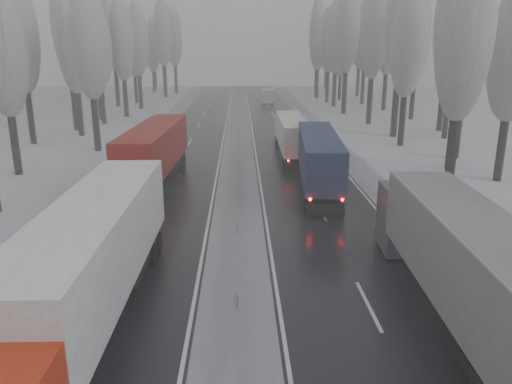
{
  "coord_description": "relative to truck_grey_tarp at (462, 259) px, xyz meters",
  "views": [
    {
      "loc": [
        0.23,
        -5.6,
        9.86
      ],
      "look_at": [
        1.06,
        20.81,
        2.2
      ],
      "focal_mm": 35.0,
      "sensor_mm": 36.0,
      "label": 1
    }
  ],
  "objects": [
    {
      "name": "carriageway_right",
      "position": [
        -2.94,
        19.25,
        -2.53
      ],
      "size": [
        7.5,
        200.0,
        0.03
      ],
      "primitive_type": "cube",
      "color": "black",
      "rests_on": "ground"
    },
    {
      "name": "carriageway_left",
      "position": [
        -13.44,
        19.25,
        -2.53
      ],
      "size": [
        7.5,
        200.0,
        0.03
      ],
      "primitive_type": "cube",
      "color": "black",
      "rests_on": "ground"
    },
    {
      "name": "median_slush",
      "position": [
        -8.19,
        19.25,
        -2.52
      ],
      "size": [
        3.0,
        200.0,
        0.04
      ],
      "primitive_type": "cube",
      "color": "#A8ABB0",
      "rests_on": "ground"
    },
    {
      "name": "shoulder_right",
      "position": [
        2.01,
        19.25,
        -2.52
      ],
      "size": [
        2.4,
        200.0,
        0.04
      ],
      "primitive_type": "cube",
      "color": "#A8ABB0",
      "rests_on": "ground"
    },
    {
      "name": "shoulder_left",
      "position": [
        -18.39,
        19.25,
        -2.52
      ],
      "size": [
        2.4,
        200.0,
        0.04
      ],
      "primitive_type": "cube",
      "color": "#A8ABB0",
      "rests_on": "ground"
    },
    {
      "name": "median_guardrail",
      "position": [
        -8.19,
        19.23,
        -1.94
      ],
      "size": [
        0.12,
        200.0,
        0.76
      ],
      "color": "slate",
      "rests_on": "ground"
    },
    {
      "name": "tree_18",
      "position": [
        6.31,
        16.28,
        8.16
      ],
      "size": [
        3.6,
        3.6,
        16.58
      ],
      "color": "black",
      "rests_on": "ground"
    },
    {
      "name": "tree_20",
      "position": [
        9.7,
        24.41,
        7.6
      ],
      "size": [
        3.6,
        3.6,
        15.71
      ],
      "color": "black",
      "rests_on": "ground"
    },
    {
      "name": "tree_21",
      "position": [
        11.93,
        28.41,
        9.46
      ],
      "size": [
        3.6,
        3.6,
        18.62
      ],
      "color": "black",
      "rests_on": "ground"
    },
    {
      "name": "tree_22",
      "position": [
        8.83,
        34.85,
        7.7
      ],
      "size": [
        3.6,
        3.6,
        15.86
      ],
      "color": "black",
      "rests_on": "ground"
    },
    {
      "name": "tree_23",
      "position": [
        15.11,
        38.85,
        6.23
      ],
      "size": [
        3.6,
        3.6,
        13.55
      ],
      "color": "black",
      "rests_on": "ground"
    },
    {
      "name": "tree_24",
      "position": [
        9.7,
        40.27,
        10.65
      ],
      "size": [
        3.6,
        3.6,
        20.49
      ],
      "color": "black",
      "rests_on": "ground"
    },
    {
      "name": "tree_25",
      "position": [
        16.62,
        44.27,
        9.98
      ],
      "size": [
        3.6,
        3.6,
        19.44
      ],
      "color": "black",
      "rests_on": "ground"
    },
    {
      "name": "tree_26",
      "position": [
        9.37,
        50.52,
        9.56
      ],
      "size": [
        3.6,
        3.6,
        18.78
      ],
      "color": "black",
      "rests_on": "ground"
    },
    {
      "name": "tree_27",
      "position": [
        16.52,
        54.52,
        8.82
      ],
      "size": [
        3.6,
        3.6,
        17.62
      ],
      "color": "black",
      "rests_on": "ground"
    },
    {
      "name": "tree_28",
      "position": [
        8.14,
        61.2,
        10.1
      ],
      "size": [
        3.6,
        3.6,
        19.62
      ],
      "color": "black",
      "rests_on": "ground"
    },
    {
      "name": "tree_29",
      "position": [
        15.52,
        65.2,
        9.13
      ],
      "size": [
        3.6,
        3.6,
        18.11
      ],
      "color": "black",
      "rests_on": "ground"
    },
    {
      "name": "tree_30",
      "position": [
        8.37,
        70.95,
        8.98
      ],
      "size": [
        3.6,
        3.6,
        17.86
      ],
      "color": "black",
      "rests_on": "ground"
    },
    {
      "name": "tree_31",
      "position": [
        14.28,
        74.95,
        9.43
      ],
      "size": [
        3.6,
        3.6,
        18.58
      ],
      "color": "black",
      "rests_on": "ground"
    },
    {
      "name": "tree_32",
      "position": [
        8.44,
        78.46,
        8.64
      ],
      "size": [
        3.6,
        3.6,
        17.33
      ],
      "color": "black",
      "rests_on": "ground"
    },
    {
      "name": "tree_33",
      "position": [
        11.57,
        82.46,
        6.72
      ],
      "size": [
        3.6,
        3.6,
        14.33
      ],
      "color": "black",
      "rests_on": "ground"
    },
    {
      "name": "tree_34",
      "position": [
        7.54,
        85.56,
        8.83
      ],
      "size": [
        3.6,
        3.6,
        17.63
      ],
      "color": "black",
      "rests_on": "ground"
    },
    {
      "name": "tree_35",
      "position": [
        16.75,
        89.56,
        9.23
      ],
      "size": [
        3.6,
        3.6,
        18.25
      ],
      "color": "black",
      "rests_on": "ground"
    },
    {
      "name": "tree_36",
      "position": [
        8.84,
        95.41,
        10.48
      ],
      "size": [
        3.6,
        3.6,
        20.23
      ],
      "color": "black",
      "rests_on": "ground"
    },
    {
      "name": "tree_37",
      "position": [
        15.83,
        99.41,
        8.02
      ],
      "size": [
        3.6,
        3.6,
        16.37
      ],
      "color": "black",
      "rests_on": "ground"
    },
    {
      "name": "tree_38",
      "position": [
        10.54,
        105.97,
        9.05
      ],
      "size": [
        3.6,
        3.6,
        17.97
      ],
      "color": "black",
      "rests_on": "ground"
    },
    {
      "name": "tree_39",
      "position": [
        13.35,
        109.97,
        7.91
      ],
      "size": [
        3.6,
        3.6,
        16.19
      ],
      "color": "black",
      "rests_on": "ground"
    },
    {
      "name": "tree_60",
      "position": [
        -25.94,
        23.45,
        7.05
      ],
      "size": [
        3.6,
        3.6,
        14.84
      ],
      "color": "black",
      "rests_on": "ground"
    },
    {
      "name": "tree_62",
      "position": [
        -22.14,
        32.98,
        7.82
      ],
      "size": [
        3.6,
        3.6,
        16.04
      ],
      "color": "black",
      "rests_on": "ground"
    },
    {
      "name": "tree_63",
      "position": [
        -30.04,
        36.98,
        8.35
      ],
      "size": [
        3.6,
        3.6,
        16.88
      ],
      "color": "black",
      "rests_on": "ground"
    },
    {
      "name": "tree_64",
      "position": [
        -26.46,
        41.96,
        7.42
      ],
      "size": [
        3.6,
        3.6,
        15.42
      ],
      "color": "black",
      "rests_on": "ground"
    },
    {
      "name": "tree_65",
      "position": [
        -28.25,
        45.96,
        10.01
      ],
      "size": [
        3.6,
        3.6,
        19.48
      ],
      "color": "black",
      "rests_on": "ground"
    },
    {
      "name": "tree_66",
      "position": [
        -26.35,
        51.6,
        7.3
      ],
      "size": [
        3.6,
        3.6,
        15.23
      ],
      "color": "black",
      "rests_on": "ground"
    },
    {
      "name": "tree_67",
      "position": [
        -27.74,
        55.6,
        8.49
      ],
      "size": [
        3.6,
        3.6,
        17.09
      ],
      "color": "black",
      "rests_on": "ground"
    },
    {
      "name": "tree_68",
      "position": [
        -24.78,
        58.36,
        8.21
      ],
      "size": [
        3.6,
        3.6,
        16.65
      ],
      "color": "black",
      "rests_on": "ground"
    },
    {
      "name": "tree_69",
      "position": [
        -29.62,
        62.36,
        9.92
      ],
      "size": [
        3.6,
        3.6,
        19.35
      ],
      "color": "black",
      "rests_on": "ground"
    },
    {
      "name": "tree_70",
      "position": [
        -24.52,
        68.44,
        8.49
      ],
      "size": [
        3.6,
        3.6,
        17.09
      ],
      "color": "black",
      "rests_on": "ground"
    },
    {
      "name": "tree_71",
      "position": [
        -29.28,
        72.44,
        10.09
      ],
      "size": [
        3.6,
        3.6,
        19.61
      ],
      "color": "black",
      "rests_on": "ground"
    },
    {
      "name": "tree_72",
      "position": [
        -27.12,
        77.78,
        7.22
      ],
      "size": [
        3.6,
        3.6,
        15.11
      ],
      "color": "black",
      "rests_on": "ground"
    },
    {
      "name": "tree_73",
      "position": [
        -30.01,
        81.78,
        8.57
      ],
      "size": [
        3.6,
        3.6,
        17.22
      ],
      "color": "black",
      "rests_on": "ground"
    },
    {
      "name": "tree_74",
      "position": [
        -23.27,
        88.58,
        10.13
      ],
      "size": [
        3.6,
        3.6,
        19.68
      ],
      "color": "black",
      "rests_on": "ground"
    },
    {
      "name": "tree_75",
      "position": [
        -32.39,
        92.58,
        9.45
      ],
      "size": [
        3.6,
        3.6,
        18.6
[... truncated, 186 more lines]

